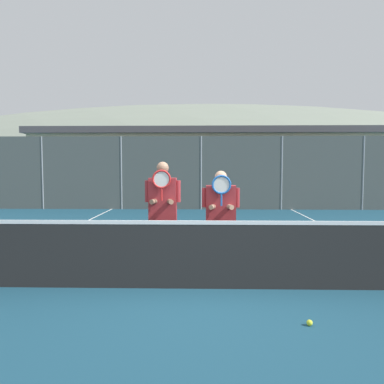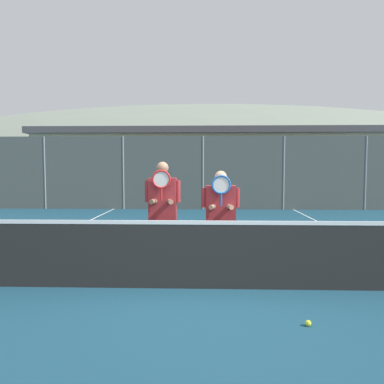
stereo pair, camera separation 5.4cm
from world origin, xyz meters
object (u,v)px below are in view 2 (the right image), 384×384
(car_left_of_center, at_px, (175,184))
(car_far_left, at_px, (75,186))
(player_leftmost, at_px, (163,210))
(player_center_left, at_px, (221,213))
(tennis_ball_on_court, at_px, (308,323))
(car_center, at_px, (280,185))

(car_left_of_center, bearing_deg, car_far_left, -176.78)
(player_leftmost, bearing_deg, car_left_of_center, 93.65)
(player_center_left, bearing_deg, car_far_left, 119.42)
(car_far_left, xyz_separation_m, tennis_ball_on_court, (7.22, -13.20, -0.83))
(car_far_left, xyz_separation_m, car_center, (9.55, 0.07, 0.05))
(car_center, height_order, tennis_ball_on_court, car_center)
(player_center_left, height_order, car_center, car_center)
(player_leftmost, distance_m, car_left_of_center, 11.62)
(player_leftmost, xyz_separation_m, car_far_left, (-5.39, 11.33, -0.22))
(car_left_of_center, bearing_deg, tennis_ball_on_court, -79.18)
(car_far_left, bearing_deg, car_center, 0.42)
(car_center, relative_size, tennis_ball_on_court, 66.67)
(car_far_left, distance_m, tennis_ball_on_court, 15.07)
(player_leftmost, relative_size, player_center_left, 1.09)
(tennis_ball_on_court, bearing_deg, car_center, 80.05)
(player_leftmost, bearing_deg, car_far_left, 115.43)
(tennis_ball_on_court, bearing_deg, player_center_left, 114.26)
(car_left_of_center, xyz_separation_m, tennis_ball_on_court, (2.57, -13.46, -0.88))
(player_leftmost, bearing_deg, player_center_left, 7.08)
(player_leftmost, height_order, car_left_of_center, player_leftmost)
(player_leftmost, xyz_separation_m, car_center, (4.16, 11.40, -0.18))
(tennis_ball_on_court, bearing_deg, car_left_of_center, 100.82)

